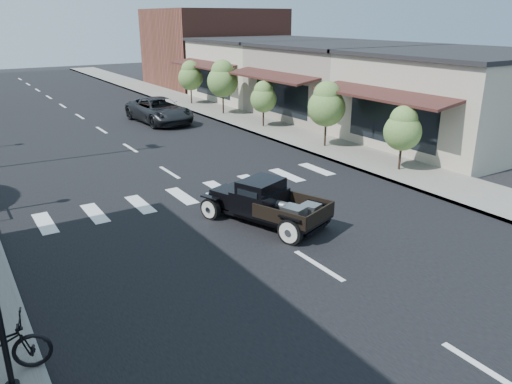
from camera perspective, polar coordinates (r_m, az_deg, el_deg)
ground at (r=15.76m, az=0.24°, el=-4.18°), size 120.00×120.00×0.00m
road at (r=28.94m, az=-16.12°, el=6.08°), size 14.00×80.00×0.02m
road_markings at (r=24.31m, az=-12.63°, el=3.90°), size 12.00×60.00×0.06m
sidewalk_right at (r=32.28m, az=-1.47°, el=8.27°), size 3.00×80.00×0.15m
storefront_near at (r=28.24m, az=22.32°, el=9.73°), size 10.00×9.00×4.50m
storefront_mid at (r=34.19m, az=9.89°, el=12.31°), size 10.00×9.00×4.50m
storefront_far at (r=41.26m, az=1.29°, el=13.76°), size 10.00×9.00×4.50m
far_building_right at (r=50.00m, az=-4.83°, el=16.12°), size 11.00×10.00×7.00m
small_tree_a at (r=21.84m, az=16.32°, el=5.80°), size 1.57×1.57×2.62m
small_tree_b at (r=25.21m, az=8.02°, el=8.70°), size 1.86×1.86×3.10m
small_tree_c at (r=29.72m, az=0.85°, el=9.96°), size 1.54×1.54×2.56m
small_tree_d at (r=33.83m, az=-3.82°, el=11.79°), size 2.04×2.04×3.39m
small_tree_e at (r=38.21m, az=-7.46°, el=12.26°), size 1.81×1.81×3.02m
hotrod_pickup at (r=15.83m, az=1.12°, el=-1.16°), size 3.37×4.72×1.49m
second_car at (r=32.10m, az=-11.00°, el=9.12°), size 2.90×5.68×1.54m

